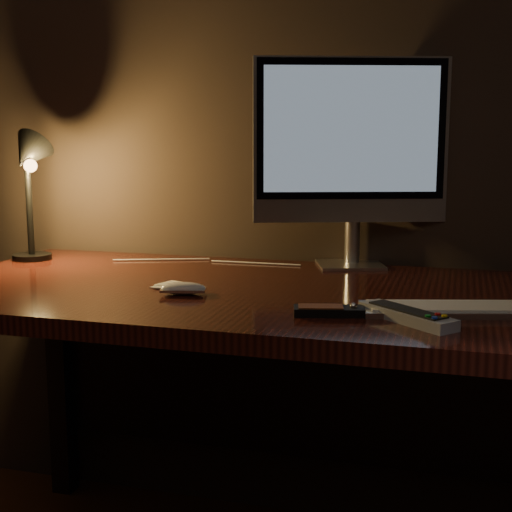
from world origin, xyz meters
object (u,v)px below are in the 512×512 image
(desk, at_px, (280,336))
(desk_lamp, at_px, (28,173))
(mouse, at_px, (183,290))
(tv_remote, at_px, (407,315))
(keyboard, at_px, (468,309))
(media_remote, at_px, (329,311))
(monitor, at_px, (352,145))

(desk, bearing_deg, desk_lamp, 172.94)
(mouse, bearing_deg, tv_remote, -26.41)
(keyboard, relative_size, tv_remote, 2.16)
(media_remote, bearing_deg, tv_remote, -16.23)
(monitor, xyz_separation_m, mouse, (-0.29, -0.44, -0.31))
(desk, height_order, monitor, monitor)
(tv_remote, bearing_deg, mouse, -151.71)
(monitor, bearing_deg, media_remote, -104.44)
(keyboard, height_order, media_remote, media_remote)
(media_remote, height_order, desk_lamp, desk_lamp)
(monitor, xyz_separation_m, desk_lamp, (-0.84, -0.17, -0.07))
(desk, xyz_separation_m, media_remote, (0.17, -0.28, 0.14))
(desk_lamp, bearing_deg, keyboard, -29.94)
(mouse, bearing_deg, desk_lamp, 139.40)
(desk, distance_m, keyboard, 0.48)
(monitor, distance_m, mouse, 0.61)
(desk, bearing_deg, mouse, -132.72)
(monitor, height_order, tv_remote, monitor)
(tv_remote, bearing_deg, desk, 178.00)
(tv_remote, height_order, desk_lamp, desk_lamp)
(keyboard, xyz_separation_m, tv_remote, (-0.11, -0.10, 0.00))
(desk, distance_m, tv_remote, 0.44)
(keyboard, bearing_deg, monitor, 108.63)
(mouse, bearing_deg, keyboard, -14.37)
(monitor, bearing_deg, mouse, -142.53)
(desk_lamp, bearing_deg, media_remote, -39.10)
(keyboard, bearing_deg, media_remote, -174.45)
(mouse, xyz_separation_m, tv_remote, (0.48, -0.10, 0.00))
(media_remote, xyz_separation_m, desk_lamp, (-0.88, 0.37, 0.23))
(monitor, relative_size, media_remote, 3.81)
(keyboard, height_order, tv_remote, tv_remote)
(keyboard, height_order, desk_lamp, desk_lamp)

